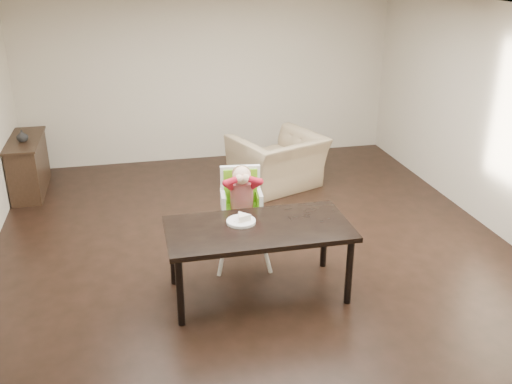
# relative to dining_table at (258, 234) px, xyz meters

# --- Properties ---
(ground) EXTENTS (7.00, 7.00, 0.00)m
(ground) POSITION_rel_dining_table_xyz_m (0.17, 0.78, -0.67)
(ground) COLOR black
(ground) RESTS_ON ground
(room_walls) EXTENTS (6.02, 7.02, 2.71)m
(room_walls) POSITION_rel_dining_table_xyz_m (0.17, 0.78, 1.18)
(room_walls) COLOR beige
(room_walls) RESTS_ON ground
(dining_table) EXTENTS (1.80, 0.90, 0.75)m
(dining_table) POSITION_rel_dining_table_xyz_m (0.00, 0.00, 0.00)
(dining_table) COLOR black
(dining_table) RESTS_ON ground
(high_chair) EXTENTS (0.52, 0.52, 1.14)m
(high_chair) POSITION_rel_dining_table_xyz_m (-0.03, 0.69, 0.14)
(high_chair) COLOR white
(high_chair) RESTS_ON ground
(plate) EXTENTS (0.32, 0.32, 0.08)m
(plate) POSITION_rel_dining_table_xyz_m (-0.14, 0.13, 0.11)
(plate) COLOR white
(plate) RESTS_ON dining_table
(armchair) EXTENTS (1.40, 1.17, 1.05)m
(armchair) POSITION_rel_dining_table_xyz_m (0.92, 2.73, -0.15)
(armchair) COLOR #9C8663
(armchair) RESTS_ON ground
(sideboard) EXTENTS (0.44, 1.26, 0.79)m
(sideboard) POSITION_rel_dining_table_xyz_m (-2.61, 3.36, -0.27)
(sideboard) COLOR black
(sideboard) RESTS_ON ground
(vase) EXTENTS (0.20, 0.21, 0.16)m
(vase) POSITION_rel_dining_table_xyz_m (-2.61, 3.25, 0.20)
(vase) COLOR #99999E
(vase) RESTS_ON sideboard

